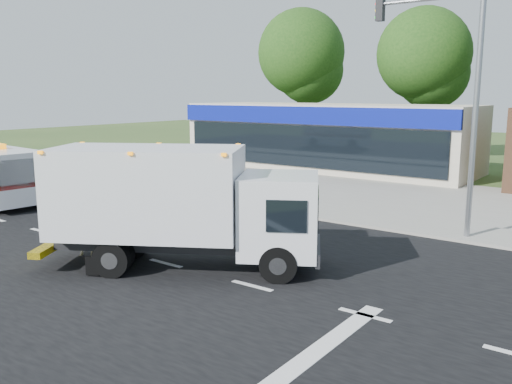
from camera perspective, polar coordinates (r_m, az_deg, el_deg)
ground at (r=13.48m, az=-0.41°, el=-9.91°), size 120.00×120.00×0.00m
road_asphalt at (r=13.47m, az=-0.41°, el=-9.89°), size 60.00×14.00×0.02m
sidewalk at (r=20.35m, az=13.57°, el=-3.01°), size 60.00×2.40×0.12m
parking_apron at (r=25.71m, az=18.62°, el=-0.62°), size 60.00×9.00×0.02m
lane_markings at (r=11.72m, az=0.97°, el=-13.03°), size 55.20×7.00×0.01m
ems_box_truck at (r=14.56m, az=-8.30°, el=-0.75°), size 7.53×5.65×3.27m
emergency_worker at (r=16.44m, az=-17.48°, el=-3.40°), size 0.74×0.71×1.82m
retail_strip_mall at (r=34.42m, az=7.51°, el=5.86°), size 18.00×6.20×4.00m
traffic_signal_pole at (r=18.48m, az=20.32°, el=10.53°), size 3.51×0.25×8.00m
background_trees at (r=39.29m, az=24.62°, el=13.42°), size 36.77×7.39×12.10m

